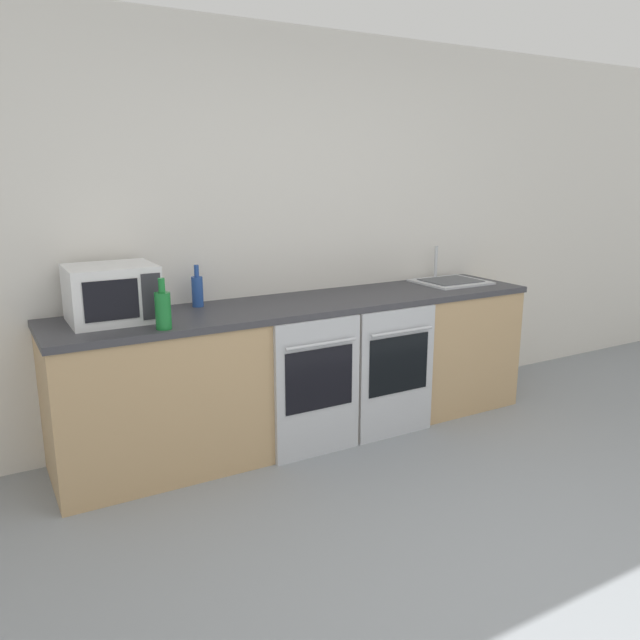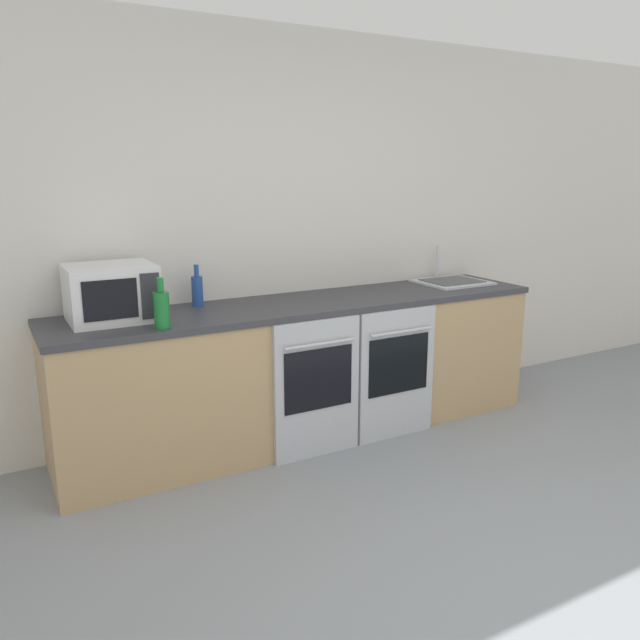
# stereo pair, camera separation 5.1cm
# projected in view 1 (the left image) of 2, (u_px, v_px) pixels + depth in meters

# --- Properties ---
(ground_plane) EXTENTS (16.00, 16.00, 0.00)m
(ground_plane) POSITION_uv_depth(u_px,v_px,m) (562.00, 618.00, 2.44)
(ground_plane) COLOR gray
(wall_back) EXTENTS (10.00, 0.06, 2.60)m
(wall_back) POSITION_uv_depth(u_px,v_px,m) (283.00, 233.00, 4.18)
(wall_back) COLOR silver
(wall_back) RESTS_ON ground_plane
(counter_back) EXTENTS (3.22, 0.67, 0.90)m
(counter_back) POSITION_uv_depth(u_px,v_px,m) (308.00, 368.00, 4.08)
(counter_back) COLOR tan
(counter_back) RESTS_ON ground_plane
(oven_left) EXTENTS (0.57, 0.06, 0.86)m
(oven_left) POSITION_uv_depth(u_px,v_px,m) (318.00, 388.00, 3.74)
(oven_left) COLOR #B7BABF
(oven_left) RESTS_ON ground_plane
(oven_right) EXTENTS (0.57, 0.06, 0.86)m
(oven_right) POSITION_uv_depth(u_px,v_px,m) (397.00, 373.00, 4.02)
(oven_right) COLOR #B7BABF
(oven_right) RESTS_ON ground_plane
(microwave) EXTENTS (0.46, 0.40, 0.31)m
(microwave) POSITION_uv_depth(u_px,v_px,m) (112.00, 293.00, 3.42)
(microwave) COLOR silver
(microwave) RESTS_ON counter_back
(bottle_blue) EXTENTS (0.07, 0.07, 0.26)m
(bottle_blue) POSITION_uv_depth(u_px,v_px,m) (197.00, 290.00, 3.79)
(bottle_blue) COLOR #234793
(bottle_blue) RESTS_ON counter_back
(bottle_green) EXTENTS (0.08, 0.08, 0.27)m
(bottle_green) POSITION_uv_depth(u_px,v_px,m) (163.00, 309.00, 3.25)
(bottle_green) COLOR #19722D
(bottle_green) RESTS_ON counter_back
(sink) EXTENTS (0.49, 0.43, 0.25)m
(sink) POSITION_uv_depth(u_px,v_px,m) (450.00, 281.00, 4.63)
(sink) COLOR silver
(sink) RESTS_ON counter_back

